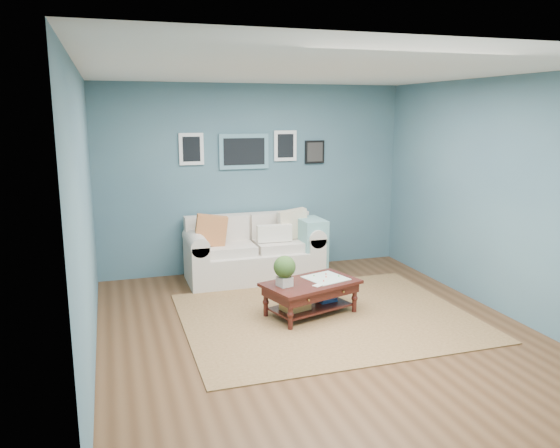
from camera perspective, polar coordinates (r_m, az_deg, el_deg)
name	(u,v)px	position (r m, az deg, el deg)	size (l,w,h in m)	color
room_shell	(315,205)	(5.66, 3.72, 2.03)	(5.00, 5.02, 2.70)	brown
area_rug	(326,317)	(6.34, 4.88, -9.64)	(3.21, 2.57, 0.01)	brown
loveseat	(259,250)	(7.67, -2.24, -2.76)	(1.90, 0.86, 0.98)	beige
coffee_table	(306,288)	(6.27, 2.79, -6.71)	(1.20, 0.91, 0.75)	#350E0C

